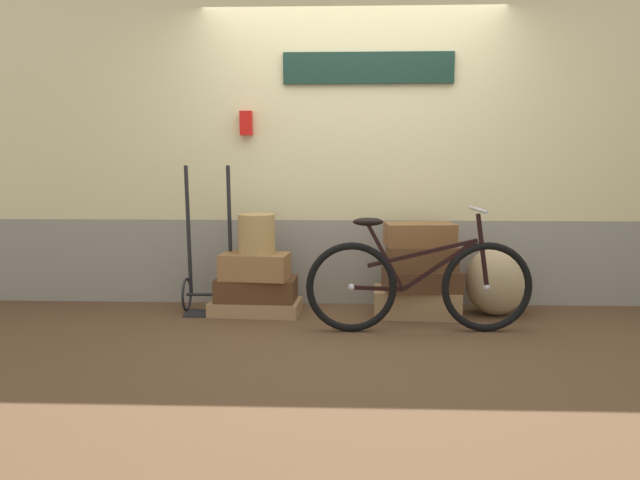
{
  "coord_description": "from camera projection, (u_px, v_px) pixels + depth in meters",
  "views": [
    {
      "loc": [
        -0.08,
        -4.43,
        1.24
      ],
      "look_at": [
        -0.26,
        0.25,
        0.63
      ],
      "focal_mm": 34.04,
      "sensor_mm": 36.0,
      "label": 1
    }
  ],
  "objects": [
    {
      "name": "ground",
      "position": [
        353.0,
        331.0,
        4.55
      ],
      "size": [
        9.32,
        5.2,
        0.06
      ],
      "primitive_type": "cube",
      "color": "#513823"
    },
    {
      "name": "station_building",
      "position": [
        354.0,
        151.0,
        5.21
      ],
      "size": [
        7.32,
        0.74,
        2.64
      ],
      "color": "gray",
      "rests_on": "ground"
    },
    {
      "name": "suitcase_0",
      "position": [
        256.0,
        307.0,
        4.94
      ],
      "size": [
        0.75,
        0.43,
        0.11
      ],
      "primitive_type": "cube",
      "rotation": [
        0.0,
        0.0,
        -0.08
      ],
      "color": "#9E754C",
      "rests_on": "ground"
    },
    {
      "name": "suitcase_1",
      "position": [
        256.0,
        289.0,
        4.93
      ],
      "size": [
        0.65,
        0.38,
        0.18
      ],
      "primitive_type": "cube",
      "rotation": [
        0.0,
        0.0,
        -0.04
      ],
      "color": "#4C2D19",
      "rests_on": "suitcase_0"
    },
    {
      "name": "suitcase_2",
      "position": [
        255.0,
        266.0,
        4.86
      ],
      "size": [
        0.57,
        0.36,
        0.21
      ],
      "primitive_type": "cube",
      "rotation": [
        0.0,
        0.0,
        -0.12
      ],
      "color": "olive",
      "rests_on": "suitcase_1"
    },
    {
      "name": "suitcase_3",
      "position": [
        416.0,
        302.0,
        4.88
      ],
      "size": [
        0.7,
        0.44,
        0.22
      ],
      "primitive_type": "cube",
      "rotation": [
        0.0,
        0.0,
        -0.05
      ],
      "color": "#9E754C",
      "rests_on": "ground"
    },
    {
      "name": "suitcase_4",
      "position": [
        422.0,
        280.0,
        4.81
      ],
      "size": [
        0.62,
        0.42,
        0.17
      ],
      "primitive_type": "cube",
      "rotation": [
        0.0,
        0.0,
        0.08
      ],
      "color": "#4C2D19",
      "rests_on": "suitcase_3"
    },
    {
      "name": "suitcase_5",
      "position": [
        422.0,
        258.0,
        4.81
      ],
      "size": [
        0.55,
        0.34,
        0.19
      ],
      "primitive_type": "cube",
      "rotation": [
        0.0,
        0.0,
        0.05
      ],
      "color": "brown",
      "rests_on": "suitcase_4"
    },
    {
      "name": "suitcase_6",
      "position": [
        420.0,
        234.0,
        4.8
      ],
      "size": [
        0.56,
        0.36,
        0.18
      ],
      "primitive_type": "cube",
      "rotation": [
        0.0,
        0.0,
        0.07
      ],
      "color": "brown",
      "rests_on": "suitcase_5"
    },
    {
      "name": "wicker_basket",
      "position": [
        257.0,
        234.0,
        4.84
      ],
      "size": [
        0.3,
        0.3,
        0.31
      ],
      "primitive_type": "cylinder",
      "color": "#A8844C",
      "rests_on": "suitcase_2"
    },
    {
      "name": "luggage_trolley",
      "position": [
        210.0,
        279.0,
        4.97
      ],
      "size": [
        0.42,
        0.36,
        1.2
      ],
      "color": "black",
      "rests_on": "ground"
    },
    {
      "name": "burlap_sack",
      "position": [
        496.0,
        281.0,
        4.88
      ],
      "size": [
        0.49,
        0.41,
        0.56
      ],
      "primitive_type": "ellipsoid",
      "color": "tan",
      "rests_on": "ground"
    },
    {
      "name": "bicycle",
      "position": [
        419.0,
        284.0,
        4.38
      ],
      "size": [
        1.64,
        0.46,
        0.91
      ],
      "color": "black",
      "rests_on": "ground"
    }
  ]
}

